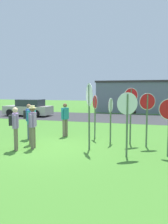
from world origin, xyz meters
TOP-DOWN VIEW (x-y plane):
  - ground_plane at (0.00, 0.00)m, footprint 80.00×80.00m
  - street_asphalt at (0.00, 10.60)m, footprint 60.00×6.40m
  - building_background at (2.13, 16.82)m, footprint 7.42×4.66m
  - parked_car_on_street at (-6.66, 9.83)m, footprint 4.32×2.05m
  - stop_sign_tallest at (3.88, 1.20)m, footprint 0.63×0.30m
  - stop_sign_center_cluster at (3.22, -0.41)m, footprint 0.67×0.41m
  - stop_sign_leaning_left at (1.72, 0.06)m, footprint 0.48×0.78m
  - stop_sign_nearest at (1.45, 2.14)m, footprint 0.37×0.59m
  - stop_sign_rear_left at (3.19, 1.50)m, footprint 0.56×0.41m
  - stop_sign_leaning_right at (2.32, 1.47)m, footprint 0.11×0.65m
  - person_holding_notes at (-0.14, 2.25)m, footprint 0.31×0.55m
  - person_in_dark_shirt at (-0.51, -0.36)m, footprint 0.31×0.56m
  - person_with_sunhat at (-1.60, 1.18)m, footprint 0.43×0.55m
  - person_in_blue at (-0.94, 0.32)m, footprint 0.24×0.57m
  - person_on_left at (-1.04, -0.80)m, footprint 0.46×0.51m

SIDE VIEW (x-z plane):
  - ground_plane at x=0.00m, z-range 0.00..0.00m
  - street_asphalt at x=0.00m, z-range 0.00..0.01m
  - parked_car_on_street at x=-6.66m, z-range -0.07..1.44m
  - person_holding_notes at x=-0.14m, z-range 0.11..1.80m
  - person_in_blue at x=-0.94m, z-range 0.11..1.80m
  - person_with_sunhat at x=-1.60m, z-range 0.14..1.83m
  - person_on_left at x=-1.04m, z-range 0.14..1.83m
  - person_in_dark_shirt at x=-0.51m, z-range 0.12..1.85m
  - stop_sign_leaning_right at x=2.32m, z-range 0.34..2.35m
  - stop_sign_nearest at x=1.45m, z-range 0.37..2.49m
  - stop_sign_tallest at x=3.88m, z-range 0.39..2.62m
  - stop_sign_center_cluster at x=3.22m, z-range 0.42..2.70m
  - stop_sign_rear_left at x=3.19m, z-range 0.42..2.88m
  - building_background at x=2.13m, z-range 0.01..3.34m
  - stop_sign_leaning_left at x=1.72m, z-range 0.52..3.14m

